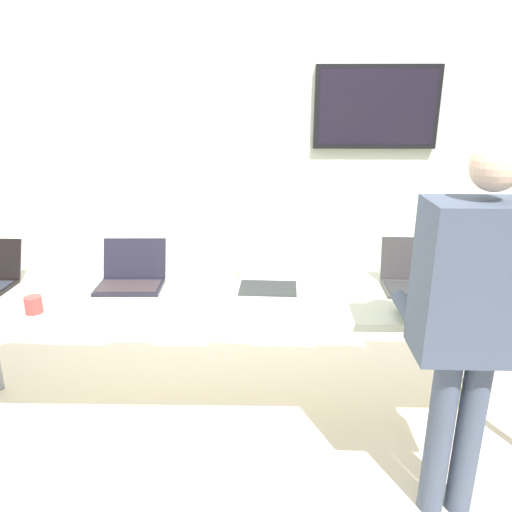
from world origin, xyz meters
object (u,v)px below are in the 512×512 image
at_px(laptop_station_1, 132,276).
at_px(workbench, 235,302).
at_px(laptop_station_2, 269,276).
at_px(laptop_station_3, 415,277).
at_px(equipment_box, 501,262).
at_px(person, 473,308).
at_px(coffee_mug, 33,305).

bearing_deg(laptop_station_1, workbench, -11.30).
height_order(laptop_station_2, laptop_station_3, laptop_station_2).
height_order(workbench, laptop_station_1, laptop_station_1).
bearing_deg(equipment_box, workbench, -178.24).
bearing_deg(equipment_box, laptop_station_1, 177.89).
distance_m(laptop_station_2, person, 1.08).
bearing_deg(laptop_station_2, person, -42.39).
distance_m(workbench, person, 1.18).
distance_m(person, coffee_mug, 1.97).
height_order(laptop_station_2, person, person).
xyz_separation_m(laptop_station_1, laptop_station_2, (0.76, -0.01, 0.01)).
relative_size(laptop_station_3, coffee_mug, 4.28).
bearing_deg(equipment_box, coffee_mug, -172.89).
xyz_separation_m(laptop_station_1, laptop_station_3, (1.55, -0.01, 0.00)).
distance_m(laptop_station_1, laptop_station_3, 1.55).
bearing_deg(workbench, laptop_station_1, 168.70).
height_order(person, coffee_mug, person).
xyz_separation_m(equipment_box, laptop_station_2, (-1.21, 0.06, -0.11)).
relative_size(laptop_station_2, coffee_mug, 4.18).
bearing_deg(laptop_station_2, laptop_station_3, 0.68).
xyz_separation_m(workbench, laptop_station_1, (-0.58, 0.12, 0.10)).
xyz_separation_m(laptop_station_1, person, (1.55, -0.74, 0.15)).
xyz_separation_m(workbench, laptop_station_2, (0.18, 0.10, 0.11)).
relative_size(equipment_box, person, 0.25).
height_order(laptop_station_1, laptop_station_2, laptop_station_2).
bearing_deg(laptop_station_3, person, -90.47).
xyz_separation_m(equipment_box, laptop_station_3, (-0.41, 0.07, -0.12)).
bearing_deg(coffee_mug, person, -10.90).
distance_m(laptop_station_3, coffee_mug, 1.96).
distance_m(equipment_box, laptop_station_3, 0.44).
height_order(equipment_box, laptop_station_1, equipment_box).
bearing_deg(workbench, person, -32.64).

